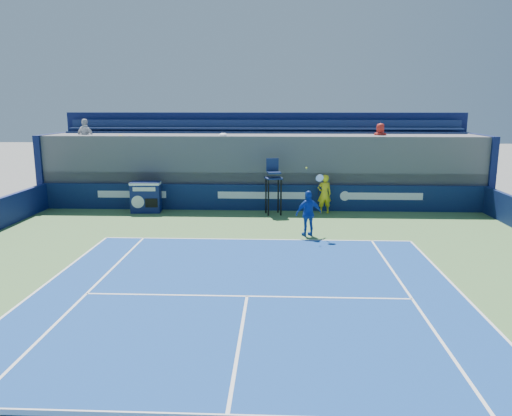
{
  "coord_description": "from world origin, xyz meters",
  "views": [
    {
      "loc": [
        0.75,
        -5.44,
        4.72
      ],
      "look_at": [
        0.0,
        11.5,
        1.25
      ],
      "focal_mm": 35.0,
      "sensor_mm": 36.0,
      "label": 1
    }
  ],
  "objects_px": {
    "ball_person": "(324,194)",
    "umpire_chair": "(273,180)",
    "tennis_player": "(309,213)",
    "match_clock": "(146,196)"
  },
  "relations": [
    {
      "from": "ball_person",
      "to": "match_clock",
      "type": "relative_size",
      "value": 1.25
    },
    {
      "from": "match_clock",
      "to": "tennis_player",
      "type": "bearing_deg",
      "value": -28.92
    },
    {
      "from": "ball_person",
      "to": "umpire_chair",
      "type": "distance_m",
      "value": 2.38
    },
    {
      "from": "match_clock",
      "to": "umpire_chair",
      "type": "distance_m",
      "value": 5.79
    },
    {
      "from": "ball_person",
      "to": "umpire_chair",
      "type": "xyz_separation_m",
      "value": [
        -2.27,
        -0.28,
        0.64
      ]
    },
    {
      "from": "match_clock",
      "to": "tennis_player",
      "type": "xyz_separation_m",
      "value": [
        7.08,
        -3.91,
        0.12
      ]
    },
    {
      "from": "umpire_chair",
      "to": "tennis_player",
      "type": "height_order",
      "value": "tennis_player"
    },
    {
      "from": "tennis_player",
      "to": "ball_person",
      "type": "bearing_deg",
      "value": 76.96
    },
    {
      "from": "ball_person",
      "to": "match_clock",
      "type": "distance_m",
      "value": 8.01
    },
    {
      "from": "ball_person",
      "to": "match_clock",
      "type": "height_order",
      "value": "ball_person"
    }
  ]
}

